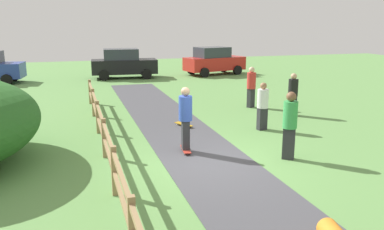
{
  "coord_description": "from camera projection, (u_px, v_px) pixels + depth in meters",
  "views": [
    {
      "loc": [
        -3.33,
        -9.47,
        3.66
      ],
      "look_at": [
        -0.06,
        1.4,
        1.0
      ],
      "focal_mm": 37.52,
      "sensor_mm": 36.0,
      "label": 1
    }
  ],
  "objects": [
    {
      "name": "bystander_white",
      "position": [
        263.0,
        104.0,
        13.69
      ],
      "size": [
        0.44,
        0.44,
        1.64
      ],
      "color": "#2D2D33",
      "rests_on": "ground_plane"
    },
    {
      "name": "skateboard_loose",
      "position": [
        184.0,
        124.0,
        14.24
      ],
      "size": [
        0.51,
        0.81,
        0.08
      ],
      "color": "#BF8C19",
      "rests_on": "asphalt_path"
    },
    {
      "name": "wooden_fence",
      "position": [
        108.0,
        148.0,
        9.72
      ],
      "size": [
        0.12,
        18.12,
        1.1
      ],
      "color": "#997A51",
      "rests_on": "ground_plane"
    },
    {
      "name": "bystander_black",
      "position": [
        293.0,
        92.0,
        15.8
      ],
      "size": [
        0.48,
        0.48,
        1.68
      ],
      "color": "#2D2D33",
      "rests_on": "ground_plane"
    },
    {
      "name": "parked_car_red",
      "position": [
        214.0,
        61.0,
        28.04
      ],
      "size": [
        4.47,
        2.68,
        1.92
      ],
      "color": "red",
      "rests_on": "ground_plane"
    },
    {
      "name": "bystander_red",
      "position": [
        251.0,
        85.0,
        17.28
      ],
      "size": [
        0.52,
        0.52,
        1.76
      ],
      "color": "#2D2D33",
      "rests_on": "ground_plane"
    },
    {
      "name": "ground_plane",
      "position": [
        209.0,
        163.0,
        10.6
      ],
      "size": [
        60.0,
        60.0,
        0.0
      ],
      "primitive_type": "plane",
      "color": "#60934C"
    },
    {
      "name": "parked_car_black",
      "position": [
        124.0,
        64.0,
        26.29
      ],
      "size": [
        4.3,
        2.22,
        1.92
      ],
      "color": "black",
      "rests_on": "ground_plane"
    },
    {
      "name": "bystander_green",
      "position": [
        290.0,
        122.0,
        10.7
      ],
      "size": [
        0.53,
        0.53,
        1.86
      ],
      "color": "#2D2D33",
      "rests_on": "ground_plane"
    },
    {
      "name": "skater_riding",
      "position": [
        185.0,
        116.0,
        11.25
      ],
      "size": [
        0.42,
        0.82,
        1.87
      ],
      "color": "#B23326",
      "rests_on": "asphalt_path"
    },
    {
      "name": "asphalt_path",
      "position": [
        209.0,
        163.0,
        10.59
      ],
      "size": [
        2.4,
        28.0,
        0.02
      ],
      "primitive_type": "cube",
      "color": "#47474C",
      "rests_on": "ground_plane"
    }
  ]
}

